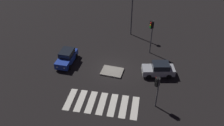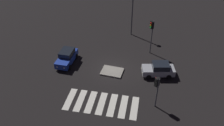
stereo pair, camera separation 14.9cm
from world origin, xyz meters
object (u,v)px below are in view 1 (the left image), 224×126
at_px(car_silver, 159,69).
at_px(car_blue, 67,57).
at_px(traffic_light_north, 151,29).
at_px(traffic_island, 112,72).
at_px(traffic_light_east, 157,85).
at_px(street_lamp, 132,5).

xyz_separation_m(car_silver, car_blue, (-11.58, 0.36, 0.03)).
bearing_deg(car_silver, traffic_light_north, -84.52).
xyz_separation_m(traffic_island, car_blue, (-6.05, 0.89, 0.76)).
xyz_separation_m(traffic_island, car_silver, (5.52, 0.54, 0.73)).
bearing_deg(car_blue, traffic_light_north, 114.52).
relative_size(traffic_island, traffic_light_east, 0.75).
bearing_deg(traffic_island, car_silver, 5.55).
bearing_deg(traffic_light_east, traffic_island, 2.46).
relative_size(traffic_island, car_blue, 0.68).
relative_size(traffic_light_east, street_lamp, 0.53).
height_order(traffic_island, car_blue, car_blue).
bearing_deg(traffic_light_north, street_lamp, -103.50).
bearing_deg(traffic_light_east, traffic_light_north, -40.20).
bearing_deg(traffic_light_north, car_blue, -24.40).
xyz_separation_m(car_blue, street_lamp, (7.18, 8.86, 3.97)).
distance_m(car_blue, street_lamp, 12.08).
bearing_deg(street_lamp, traffic_island, -96.62).
bearing_deg(car_silver, car_blue, -12.74).
bearing_deg(traffic_light_east, car_silver, -49.51).
distance_m(traffic_island, traffic_light_east, 7.47).
relative_size(car_silver, street_lamp, 0.58).
bearing_deg(car_silver, traffic_light_east, 76.05).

